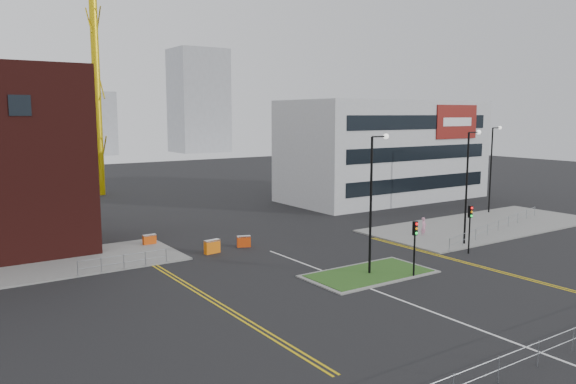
{
  "coord_description": "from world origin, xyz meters",
  "views": [
    {
      "loc": [
        -22.39,
        -18.52,
        10.43
      ],
      "look_at": [
        -0.54,
        13.76,
        5.0
      ],
      "focal_mm": 35.0,
      "sensor_mm": 36.0,
      "label": 1
    }
  ],
  "objects": [
    {
      "name": "office_block",
      "position": [
        26.01,
        31.97,
        6.0
      ],
      "size": [
        25.0,
        12.2,
        12.0
      ],
      "color": "#B3B5B8",
      "rests_on": "ground"
    },
    {
      "name": "skyline_b",
      "position": [
        10.0,
        130.0,
        8.0
      ],
      "size": [
        24.0,
        12.0,
        16.0
      ],
      "primitive_type": "cube",
      "color": "gray",
      "rests_on": "ground"
    },
    {
      "name": "yellow_right_a",
      "position": [
        9.5,
        6.0,
        0.01
      ],
      "size": [
        0.12,
        20.0,
        0.01
      ],
      "primitive_type": "cube",
      "color": "gold",
      "rests_on": "ground"
    },
    {
      "name": "streetlamp_island",
      "position": [
        2.22,
        8.0,
        5.41
      ],
      "size": [
        1.46,
        0.36,
        9.18
      ],
      "color": "black",
      "rests_on": "ground"
    },
    {
      "name": "railing_left",
      "position": [
        -11.0,
        18.0,
        0.74
      ],
      "size": [
        6.05,
        0.05,
        1.1
      ],
      "color": "gray",
      "rests_on": "ground"
    },
    {
      "name": "yellow_left_b",
      "position": [
        -8.7,
        10.0,
        0.01
      ],
      "size": [
        0.12,
        24.0,
        0.01
      ],
      "primitive_type": "cube",
      "color": "gold",
      "rests_on": "ground"
    },
    {
      "name": "skyline_c",
      "position": [
        45.0,
        125.0,
        14.0
      ],
      "size": [
        14.0,
        12.0,
        28.0
      ],
      "primitive_type": "cube",
      "color": "gray",
      "rests_on": "ground"
    },
    {
      "name": "yellow_left_a",
      "position": [
        -9.0,
        10.0,
        0.01
      ],
      "size": [
        0.12,
        24.0,
        0.01
      ],
      "primitive_type": "cube",
      "color": "gold",
      "rests_on": "ground"
    },
    {
      "name": "railing_right",
      "position": [
        20.5,
        11.5,
        0.78
      ],
      "size": [
        19.05,
        5.05,
        1.1
      ],
      "color": "gray",
      "rests_on": "ground"
    },
    {
      "name": "barrier_mid",
      "position": [
        -4.0,
        18.88,
        0.56
      ],
      "size": [
        1.28,
        0.59,
        1.04
      ],
      "color": "orange",
      "rests_on": "ground"
    },
    {
      "name": "centre_line",
      "position": [
        0.0,
        2.0,
        0.01
      ],
      "size": [
        0.15,
        30.0,
        0.01
      ],
      "primitive_type": "cube",
      "color": "silver",
      "rests_on": "ground"
    },
    {
      "name": "railing_front",
      "position": [
        0.0,
        -6.0,
        0.78
      ],
      "size": [
        24.05,
        0.05,
        1.1
      ],
      "color": "gray",
      "rests_on": "ground"
    },
    {
      "name": "pedestrian",
      "position": [
        13.74,
        14.05,
        0.82
      ],
      "size": [
        0.69,
        0.55,
        1.65
      ],
      "primitive_type": "imported",
      "rotation": [
        0.0,
        0.0,
        0.29
      ],
      "color": "pink",
      "rests_on": "ground"
    },
    {
      "name": "streetlamp_right_near",
      "position": [
        14.22,
        10.0,
        5.41
      ],
      "size": [
        1.46,
        0.36,
        9.18
      ],
      "color": "black",
      "rests_on": "ground"
    },
    {
      "name": "ground",
      "position": [
        0.0,
        0.0,
        0.0
      ],
      "size": [
        200.0,
        200.0,
        0.0
      ],
      "primitive_type": "plane",
      "color": "black",
      "rests_on": "ground"
    },
    {
      "name": "barrier_left",
      "position": [
        -7.0,
        24.0,
        0.48
      ],
      "size": [
        1.07,
        0.38,
        0.89
      ],
      "color": "#D1470B",
      "rests_on": "ground"
    },
    {
      "name": "streetlamp_right_far",
      "position": [
        28.22,
        18.0,
        5.41
      ],
      "size": [
        1.46,
        0.36,
        9.18
      ],
      "color": "black",
      "rests_on": "ground"
    },
    {
      "name": "grass_island",
      "position": [
        2.0,
        8.0,
        0.06
      ],
      "size": [
        8.0,
        4.0,
        0.12
      ],
      "primitive_type": "cube",
      "color": "#2D541C",
      "rests_on": "ground"
    },
    {
      "name": "barrier_right",
      "position": [
        -1.0,
        19.33,
        0.49
      ],
      "size": [
        1.12,
        0.71,
        0.9
      ],
      "color": "#D93F0C",
      "rests_on": "ground"
    },
    {
      "name": "island_kerb",
      "position": [
        2.0,
        8.0,
        0.04
      ],
      "size": [
        8.6,
        4.6,
        0.08
      ],
      "primitive_type": "cube",
      "color": "slate",
      "rests_on": "ground"
    },
    {
      "name": "yellow_right_b",
      "position": [
        9.8,
        6.0,
        0.01
      ],
      "size": [
        0.12,
        20.0,
        0.01
      ],
      "primitive_type": "cube",
      "color": "gold",
      "rests_on": "ground"
    },
    {
      "name": "traffic_light_right",
      "position": [
        12.0,
        7.98,
        2.57
      ],
      "size": [
        0.28,
        0.33,
        3.65
      ],
      "color": "black",
      "rests_on": "ground"
    },
    {
      "name": "traffic_light_island",
      "position": [
        4.0,
        5.98,
        2.57
      ],
      "size": [
        0.28,
        0.33,
        3.65
      ],
      "color": "black",
      "rests_on": "ground"
    },
    {
      "name": "pavement_right",
      "position": [
        22.0,
        14.0,
        0.06
      ],
      "size": [
        24.0,
        10.0,
        0.12
      ],
      "primitive_type": "cube",
      "color": "slate",
      "rests_on": "ground"
    }
  ]
}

